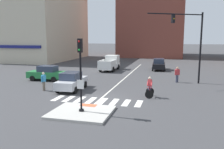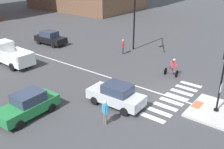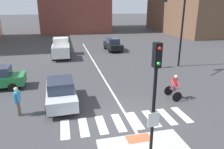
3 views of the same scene
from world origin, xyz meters
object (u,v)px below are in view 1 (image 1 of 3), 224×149
object	(u,v)px
signal_pole	(80,68)
car_black_eastbound_distant	(159,64)
car_green_cross_left	(47,73)
pickup_truck_white_westbound_distant	(110,63)
traffic_light_mast	(191,37)
pedestrian_waiting_far_side	(177,73)
pedestrian_at_curb_left	(44,80)
car_silver_westbound_near	(72,81)
cyclist	(150,87)

from	to	relation	value
signal_pole	car_black_eastbound_distant	distance (m)	21.62
car_black_eastbound_distant	signal_pole	bearing A→B (deg)	-99.57
car_green_cross_left	pickup_truck_white_westbound_distant	bearing A→B (deg)	63.75
traffic_light_mast	car_black_eastbound_distant	distance (m)	11.09
car_black_eastbound_distant	car_green_cross_left	xyz separation A→B (m)	(-11.53, -11.55, 0.00)
car_black_eastbound_distant	pedestrian_waiting_far_side	size ratio (longest dim) A/B	2.50
pickup_truck_white_westbound_distant	car_green_cross_left	bearing A→B (deg)	-116.25
traffic_light_mast	pedestrian_at_curb_left	size ratio (longest dim) A/B	4.31
pedestrian_at_curb_left	car_green_cross_left	bearing A→B (deg)	116.81
car_silver_westbound_near	pedestrian_at_curb_left	bearing A→B (deg)	-159.42
car_black_eastbound_distant	car_silver_westbound_near	size ratio (longest dim) A/B	1.00
car_silver_westbound_near	traffic_light_mast	bearing A→B (deg)	27.87
signal_pole	cyclist	world-z (taller)	signal_pole
signal_pole	car_black_eastbound_distant	bearing A→B (deg)	80.43
car_black_eastbound_distant	car_silver_westbound_near	world-z (taller)	same
signal_pole	car_green_cross_left	distance (m)	12.69
car_black_eastbound_distant	car_silver_westbound_near	xyz separation A→B (m)	(-6.91, -15.28, 0.00)
pedestrian_waiting_far_side	cyclist	bearing A→B (deg)	-107.90
car_black_eastbound_distant	cyclist	xyz separation A→B (m)	(0.20, -16.11, 0.06)
pedestrian_at_curb_left	signal_pole	bearing A→B (deg)	-42.05
pickup_truck_white_westbound_distant	pedestrian_waiting_far_side	xyz separation A→B (m)	(9.24, -7.21, 0.00)
signal_pole	car_silver_westbound_near	world-z (taller)	signal_pole
car_green_cross_left	pedestrian_at_curb_left	distance (m)	5.15
car_green_cross_left	car_black_eastbound_distant	bearing A→B (deg)	45.04
traffic_light_mast	pedestrian_at_curb_left	distance (m)	14.83
car_silver_westbound_near	pedestrian_waiting_far_side	world-z (taller)	pedestrian_waiting_far_side
signal_pole	pedestrian_waiting_far_side	distance (m)	13.59
car_black_eastbound_distant	pedestrian_at_curb_left	world-z (taller)	pedestrian_at_curb_left
traffic_light_mast	car_black_eastbound_distant	xyz separation A→B (m)	(-3.61, 9.72, -3.94)
traffic_light_mast	pickup_truck_white_westbound_distant	world-z (taller)	traffic_light_mast
signal_pole	car_black_eastbound_distant	world-z (taller)	signal_pole
traffic_light_mast	pickup_truck_white_westbound_distant	bearing A→B (deg)	143.38
car_green_cross_left	pedestrian_at_curb_left	bearing A→B (deg)	-63.19
car_green_cross_left	pedestrian_waiting_far_side	xyz separation A→B (m)	(13.97, 2.37, 0.17)
pickup_truck_white_westbound_distant	pedestrian_at_curb_left	xyz separation A→B (m)	(-2.40, -14.17, 0.00)
car_silver_westbound_near	cyclist	size ratio (longest dim) A/B	2.48
car_black_eastbound_distant	pedestrian_waiting_far_side	distance (m)	9.50
pickup_truck_white_westbound_distant	pedestrian_at_curb_left	bearing A→B (deg)	-99.62
car_black_eastbound_distant	pickup_truck_white_westbound_distant	distance (m)	7.09
car_green_cross_left	car_silver_westbound_near	xyz separation A→B (m)	(4.62, -3.73, 0.00)
car_silver_westbound_near	car_green_cross_left	bearing A→B (deg)	141.14
car_green_cross_left	pickup_truck_white_westbound_distant	world-z (taller)	pickup_truck_white_westbound_distant
signal_pole	car_green_cross_left	bearing A→B (deg)	129.43
pickup_truck_white_westbound_distant	signal_pole	bearing A→B (deg)	-80.47
signal_pole	pickup_truck_white_westbound_distant	distance (m)	19.61
cyclist	pedestrian_waiting_far_side	distance (m)	7.28
car_black_eastbound_distant	pickup_truck_white_westbound_distant	size ratio (longest dim) A/B	0.81
pedestrian_waiting_far_side	car_green_cross_left	bearing A→B (deg)	-170.38
signal_pole	car_green_cross_left	xyz separation A→B (m)	(-7.95, 9.67, -2.07)
car_black_eastbound_distant	pedestrian_waiting_far_side	world-z (taller)	pedestrian_waiting_far_side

